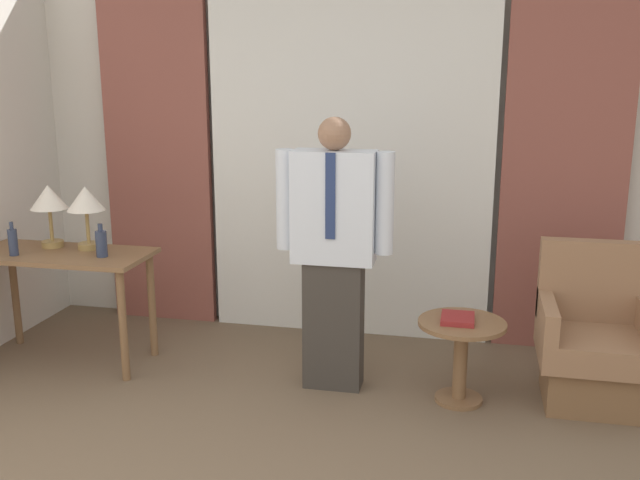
% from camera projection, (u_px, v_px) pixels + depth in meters
% --- Properties ---
extents(wall_back, '(10.00, 0.06, 2.70)m').
position_uv_depth(wall_back, '(353.00, 146.00, 5.08)').
color(wall_back, silver).
rests_on(wall_back, ground_plane).
extents(curtain_sheer_center, '(1.99, 0.06, 2.58)m').
position_uv_depth(curtain_sheer_center, '(349.00, 157.00, 4.98)').
color(curtain_sheer_center, white).
rests_on(curtain_sheer_center, ground_plane).
extents(curtain_drape_left, '(0.81, 0.06, 2.58)m').
position_uv_depth(curtain_drape_left, '(158.00, 152.00, 5.27)').
color(curtain_drape_left, brown).
rests_on(curtain_drape_left, ground_plane).
extents(curtain_drape_right, '(0.81, 0.06, 2.58)m').
position_uv_depth(curtain_drape_right, '(565.00, 163.00, 4.68)').
color(curtain_drape_right, brown).
rests_on(curtain_drape_right, ground_plane).
extents(desk, '(1.15, 0.53, 0.74)m').
position_uv_depth(desk, '(62.00, 270.00, 4.60)').
color(desk, brown).
rests_on(desk, ground_plane).
extents(table_lamp_left, '(0.24, 0.24, 0.41)m').
position_uv_depth(table_lamp_left, '(49.00, 201.00, 4.65)').
color(table_lamp_left, '#9E7F47').
rests_on(table_lamp_left, desk).
extents(table_lamp_right, '(0.24, 0.24, 0.41)m').
position_uv_depth(table_lamp_right, '(86.00, 203.00, 4.59)').
color(table_lamp_right, '#9E7F47').
rests_on(table_lamp_right, desk).
extents(bottle_near_edge, '(0.06, 0.06, 0.22)m').
position_uv_depth(bottle_near_edge, '(13.00, 242.00, 4.48)').
color(bottle_near_edge, '#2D3851').
rests_on(bottle_near_edge, desk).
extents(bottle_by_lamp, '(0.07, 0.07, 0.21)m').
position_uv_depth(bottle_by_lamp, '(101.00, 243.00, 4.45)').
color(bottle_by_lamp, '#2D3851').
rests_on(bottle_by_lamp, desk).
extents(person, '(0.69, 0.23, 1.63)m').
position_uv_depth(person, '(334.00, 247.00, 4.17)').
color(person, '#38332D').
rests_on(person, ground_plane).
extents(armchair, '(0.63, 0.58, 0.91)m').
position_uv_depth(armchair, '(594.00, 346.00, 4.10)').
color(armchair, brown).
rests_on(armchair, ground_plane).
extents(side_table, '(0.50, 0.50, 0.49)m').
position_uv_depth(side_table, '(461.00, 347.00, 4.09)').
color(side_table, brown).
rests_on(side_table, ground_plane).
extents(book, '(0.19, 0.22, 0.03)m').
position_uv_depth(book, '(458.00, 319.00, 4.06)').
color(book, maroon).
rests_on(book, side_table).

